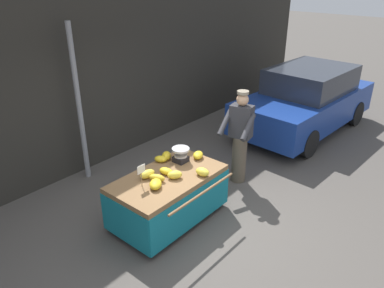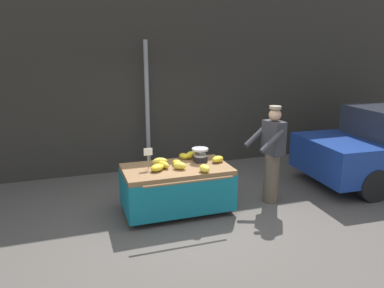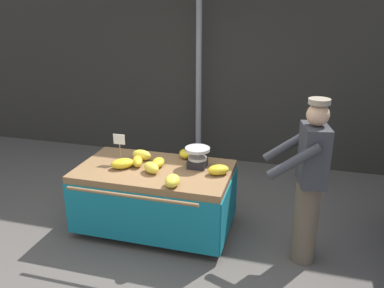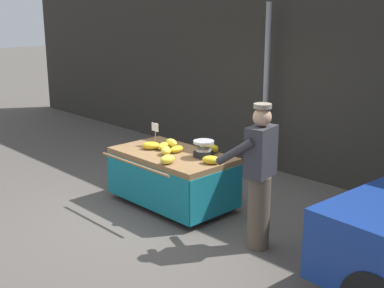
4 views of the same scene
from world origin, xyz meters
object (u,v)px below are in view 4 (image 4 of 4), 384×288
at_px(banana_bunch_0, 166,151).
at_px(banana_bunch_2, 177,149).
at_px(street_pole, 266,91).
at_px(weighing_scale, 204,149).
at_px(vendor_person, 259,177).
at_px(banana_bunch_6, 151,146).
at_px(banana_bunch_5, 211,149).
at_px(banana_bunch_3, 171,143).
at_px(banana_bunch_7, 163,146).
at_px(banana_bunch_1, 167,159).
at_px(banana_bunch_8, 211,160).
at_px(banana_cart, 172,167).
at_px(banana_bunch_4, 205,148).
at_px(price_sign, 155,129).

relative_size(banana_bunch_0, banana_bunch_2, 0.98).
bearing_deg(street_pole, weighing_scale, -75.87).
bearing_deg(vendor_person, banana_bunch_6, 177.97).
bearing_deg(weighing_scale, street_pole, 104.13).
relative_size(street_pole, banana_bunch_2, 12.68).
relative_size(banana_bunch_0, vendor_person, 0.13).
bearing_deg(banana_bunch_6, banana_bunch_5, 33.57).
height_order(banana_bunch_0, banana_bunch_3, banana_bunch_3).
bearing_deg(vendor_person, banana_bunch_2, 172.21).
distance_m(banana_bunch_5, vendor_person, 1.41).
height_order(banana_bunch_0, banana_bunch_7, banana_bunch_0).
relative_size(street_pole, vendor_person, 1.64).
bearing_deg(banana_bunch_1, banana_bunch_5, 87.61).
distance_m(banana_bunch_2, banana_bunch_8, 0.71).
bearing_deg(street_pole, banana_cart, -89.45).
bearing_deg(banana_bunch_0, banana_bunch_6, 174.63).
bearing_deg(weighing_scale, banana_bunch_1, -102.69).
distance_m(banana_bunch_2, banana_bunch_7, 0.24).
xyz_separation_m(weighing_scale, banana_bunch_4, (-0.21, 0.24, -0.07)).
height_order(banana_cart, banana_bunch_4, banana_bunch_4).
xyz_separation_m(banana_bunch_3, vendor_person, (1.90, -0.36, 0.04)).
bearing_deg(banana_bunch_7, banana_bunch_3, 96.55).
height_order(banana_cart, banana_bunch_2, banana_bunch_2).
bearing_deg(street_pole, banana_bunch_1, -81.62).
relative_size(price_sign, banana_bunch_4, 1.70).
bearing_deg(weighing_scale, banana_bunch_8, -26.32).
distance_m(price_sign, banana_bunch_4, 0.79).
bearing_deg(banana_bunch_2, banana_cart, -113.94).
height_order(banana_bunch_1, banana_bunch_7, banana_bunch_1).
bearing_deg(banana_bunch_1, banana_cart, 131.88).
relative_size(weighing_scale, banana_bunch_5, 1.28).
distance_m(banana_cart, price_sign, 0.65).
xyz_separation_m(banana_cart, banana_bunch_8, (0.73, 0.02, 0.27)).
distance_m(weighing_scale, banana_bunch_3, 0.70).
bearing_deg(banana_bunch_5, banana_bunch_0, -125.03).
relative_size(banana_cart, banana_bunch_6, 6.79).
bearing_deg(banana_cart, banana_bunch_6, -165.19).
height_order(banana_bunch_0, vendor_person, vendor_person).
bearing_deg(banana_bunch_8, banana_bunch_0, -168.31).
distance_m(price_sign, vendor_person, 2.14).
bearing_deg(banana_bunch_0, banana_bunch_5, 54.97).
bearing_deg(banana_bunch_6, banana_cart, 14.81).
distance_m(street_pole, banana_bunch_0, 2.28).
xyz_separation_m(banana_bunch_0, vendor_person, (1.65, -0.04, 0.04)).
relative_size(banana_cart, banana_bunch_1, 8.00).
height_order(price_sign, banana_bunch_1, price_sign).
relative_size(banana_bunch_7, banana_bunch_8, 1.02).
relative_size(banana_cart, banana_bunch_4, 8.78).
bearing_deg(banana_bunch_4, street_pole, 99.09).
bearing_deg(banana_bunch_6, banana_bunch_1, -23.00).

